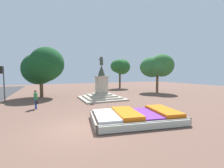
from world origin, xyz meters
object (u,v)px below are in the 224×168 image
Objects in this scene: statue_monument at (102,92)px; traffic_light_far_corner at (3,77)px; flower_planter at (137,117)px; pedestrian_with_handbag at (36,98)px.

statue_monument is 10.89m from traffic_light_far_corner.
flower_planter is at bearing -95.48° from statue_monument.
flower_planter is 9.12m from pedestrian_with_handbag.
traffic_light_far_corner reaches higher than flower_planter.
statue_monument reaches higher than pedestrian_with_handbag.
traffic_light_far_corner is at bearing 168.00° from statue_monument.
traffic_light_far_corner is at bearing 125.49° from pedestrian_with_handbag.
pedestrian_with_handbag is (3.38, -4.74, -1.79)m from traffic_light_far_corner.
statue_monument is at bearing 84.52° from flower_planter.
pedestrian_with_handbag is (-7.12, -2.51, 0.02)m from statue_monument.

